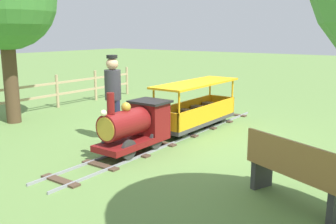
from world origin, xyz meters
name	(u,v)px	position (x,y,z in m)	size (l,w,h in m)	color
ground_plane	(177,137)	(0.00, 0.00, 0.00)	(60.00, 60.00, 0.00)	#608442
track	(171,138)	(0.00, 0.20, 0.02)	(0.69, 6.05, 0.04)	gray
locomotive	(136,125)	(0.00, 1.24, 0.49)	(0.65, 1.45, 1.07)	maroon
passenger_car	(196,110)	(0.00, -0.70, 0.42)	(0.75, 2.35, 0.97)	#3F3F3F
conductor_person	(113,91)	(0.78, 0.96, 0.96)	(0.30, 0.30, 1.62)	#282D47
park_bench	(295,171)	(-2.83, 1.65, 0.42)	(1.35, 0.87, 0.82)	olive
fence_section	(35,93)	(4.33, 0.20, 0.48)	(0.08, 7.13, 0.90)	tan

